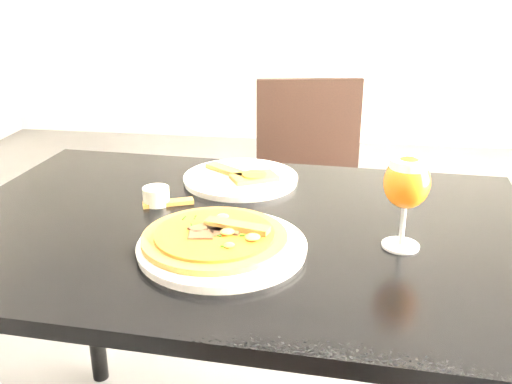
% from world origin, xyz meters
% --- Properties ---
extents(dining_table, '(1.24, 0.87, 0.75)m').
position_xyz_m(dining_table, '(-0.12, -0.20, 0.66)').
color(dining_table, black).
rests_on(dining_table, ground).
extents(chair_far, '(0.47, 0.47, 0.87)m').
position_xyz_m(chair_far, '(-0.01, 0.68, 0.48)').
color(chair_far, black).
rests_on(chair_far, ground).
extents(plate_main, '(0.42, 0.42, 0.02)m').
position_xyz_m(plate_main, '(-0.12, -0.33, 0.76)').
color(plate_main, white).
rests_on(plate_main, dining_table).
extents(pizza, '(0.27, 0.27, 0.03)m').
position_xyz_m(pizza, '(-0.14, -0.32, 0.78)').
color(pizza, olive).
rests_on(pizza, plate_main).
extents(plate_second, '(0.28, 0.28, 0.01)m').
position_xyz_m(plate_second, '(-0.15, 0.04, 0.76)').
color(plate_second, white).
rests_on(plate_second, dining_table).
extents(crust_scraps, '(0.20, 0.15, 0.01)m').
position_xyz_m(crust_scraps, '(-0.14, 0.03, 0.77)').
color(crust_scraps, olive).
rests_on(crust_scraps, plate_second).
extents(loose_crust, '(0.11, 0.07, 0.01)m').
position_xyz_m(loose_crust, '(-0.28, -0.13, 0.75)').
color(loose_crust, olive).
rests_on(loose_crust, dining_table).
extents(sauce_cup, '(0.06, 0.06, 0.04)m').
position_xyz_m(sauce_cup, '(-0.31, -0.13, 0.77)').
color(sauce_cup, silver).
rests_on(sauce_cup, dining_table).
extents(beer_glass, '(0.08, 0.08, 0.18)m').
position_xyz_m(beer_glass, '(0.20, -0.26, 0.88)').
color(beer_glass, '#B1B6BA').
rests_on(beer_glass, dining_table).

